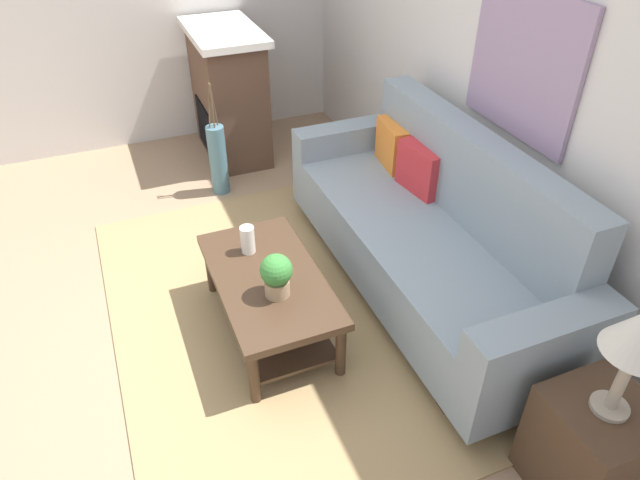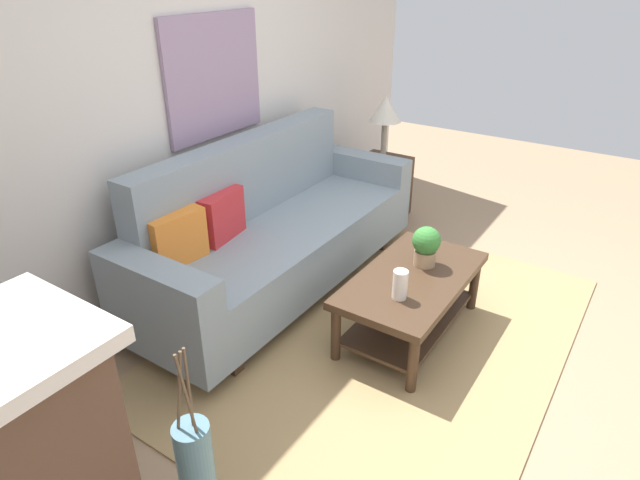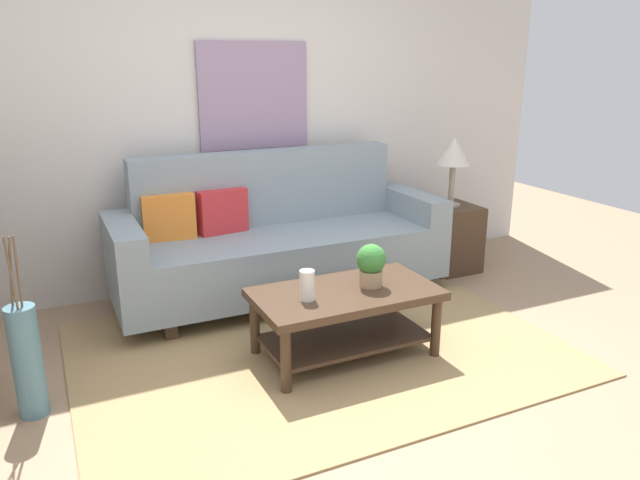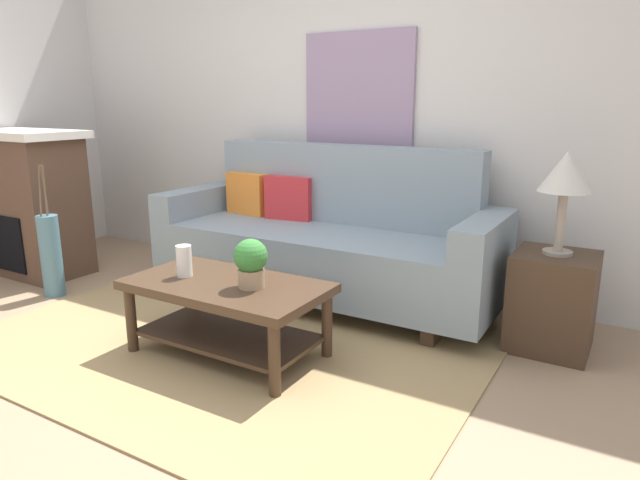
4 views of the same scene
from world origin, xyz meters
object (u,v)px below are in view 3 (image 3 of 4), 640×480
(floor_vase, at_px, (27,362))
(tabletop_vase, at_px, (307,285))
(framed_painting, at_px, (254,96))
(potted_plant_tabletop, at_px, (371,264))
(table_lamp, at_px, (454,154))
(coffee_table, at_px, (345,308))
(couch, at_px, (279,242))
(side_table, at_px, (448,238))
(throw_pillow_crimson, at_px, (223,211))
(throw_pillow_orange, at_px, (169,217))

(floor_vase, bearing_deg, tabletop_vase, -6.24)
(framed_painting, bearing_deg, potted_plant_tabletop, -83.75)
(table_lamp, bearing_deg, floor_vase, -164.67)
(framed_painting, bearing_deg, coffee_table, -90.12)
(couch, xyz_separation_m, tabletop_vase, (-0.27, -1.12, 0.09))
(side_table, bearing_deg, framed_painting, 160.91)
(coffee_table, relative_size, potted_plant_tabletop, 4.20)
(side_table, relative_size, floor_vase, 0.94)
(potted_plant_tabletop, xyz_separation_m, floor_vase, (-1.91, 0.12, -0.27))
(potted_plant_tabletop, bearing_deg, couch, 98.91)
(couch, xyz_separation_m, throw_pillow_crimson, (-0.39, 0.12, 0.25))
(side_table, distance_m, table_lamp, 0.71)
(coffee_table, bearing_deg, potted_plant_tabletop, 0.00)
(coffee_table, relative_size, tabletop_vase, 6.18)
(table_lamp, bearing_deg, framed_painting, 160.91)
(throw_pillow_orange, relative_size, throw_pillow_crimson, 1.00)
(throw_pillow_orange, height_order, coffee_table, throw_pillow_orange)
(table_lamp, xyz_separation_m, floor_vase, (-3.26, -0.89, -0.70))
(side_table, xyz_separation_m, framed_painting, (-1.52, 0.53, 1.19))
(throw_pillow_orange, xyz_separation_m, coffee_table, (0.77, -1.20, -0.37))
(throw_pillow_crimson, xyz_separation_m, potted_plant_tabletop, (0.56, -1.20, -0.11))
(table_lamp, distance_m, floor_vase, 3.45)
(throw_pillow_orange, bearing_deg, potted_plant_tabletop, -51.82)
(throw_pillow_crimson, bearing_deg, floor_vase, -141.38)
(potted_plant_tabletop, relative_size, framed_painting, 0.30)
(throw_pillow_crimson, xyz_separation_m, framed_painting, (0.39, 0.34, 0.79))
(throw_pillow_crimson, bearing_deg, coffee_table, -72.24)
(potted_plant_tabletop, relative_size, table_lamp, 0.46)
(tabletop_vase, height_order, framed_painting, framed_painting)
(throw_pillow_orange, xyz_separation_m, floor_vase, (-0.96, -1.08, -0.38))
(throw_pillow_crimson, xyz_separation_m, side_table, (1.91, -0.19, -0.40))
(throw_pillow_crimson, height_order, tabletop_vase, throw_pillow_crimson)
(tabletop_vase, relative_size, table_lamp, 0.31)
(floor_vase, bearing_deg, table_lamp, 15.33)
(potted_plant_tabletop, bearing_deg, table_lamp, 36.94)
(throw_pillow_crimson, distance_m, coffee_table, 1.31)
(table_lamp, height_order, floor_vase, table_lamp)
(couch, bearing_deg, side_table, -2.31)
(potted_plant_tabletop, height_order, side_table, potted_plant_tabletop)
(side_table, bearing_deg, couch, 177.69)
(throw_pillow_crimson, bearing_deg, potted_plant_tabletop, -65.13)
(couch, bearing_deg, potted_plant_tabletop, -81.09)
(floor_vase, bearing_deg, framed_painting, 39.23)
(throw_pillow_orange, distance_m, throw_pillow_crimson, 0.39)
(throw_pillow_orange, bearing_deg, coffee_table, -57.26)
(coffee_table, bearing_deg, side_table, 33.70)
(coffee_table, height_order, potted_plant_tabletop, potted_plant_tabletop)
(throw_pillow_orange, xyz_separation_m, table_lamp, (2.30, -0.19, 0.31))
(throw_pillow_crimson, distance_m, potted_plant_tabletop, 1.33)
(coffee_table, xyz_separation_m, tabletop_vase, (-0.27, -0.04, 0.20))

